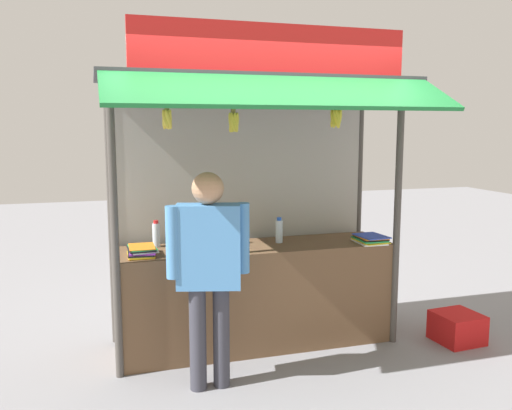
% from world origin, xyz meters
% --- Properties ---
extents(ground_plane, '(20.00, 20.00, 0.00)m').
position_xyz_m(ground_plane, '(0.00, 0.00, 0.00)').
color(ground_plane, gray).
extents(stall_counter, '(2.35, 0.61, 0.88)m').
position_xyz_m(stall_counter, '(0.00, 0.00, 0.44)').
color(stall_counter, brown).
rests_on(stall_counter, ground).
extents(stall_structure, '(2.55, 1.44, 2.63)m').
position_xyz_m(stall_structure, '(0.00, 0.08, 1.58)').
color(stall_structure, '#4C4742').
rests_on(stall_structure, ground).
extents(water_bottle_rear_center, '(0.08, 0.08, 0.28)m').
position_xyz_m(water_bottle_rear_center, '(-0.54, 0.03, 1.01)').
color(water_bottle_rear_center, silver).
rests_on(water_bottle_rear_center, stall_counter).
extents(water_bottle_front_right, '(0.06, 0.06, 0.22)m').
position_xyz_m(water_bottle_front_right, '(0.23, 0.06, 0.98)').
color(water_bottle_front_right, silver).
rests_on(water_bottle_front_right, stall_counter).
extents(water_bottle_mid_left, '(0.06, 0.06, 0.23)m').
position_xyz_m(water_bottle_mid_left, '(-0.82, 0.20, 0.98)').
color(water_bottle_mid_left, silver).
rests_on(water_bottle_mid_left, stall_counter).
extents(water_bottle_far_right, '(0.08, 0.08, 0.27)m').
position_xyz_m(water_bottle_far_right, '(-0.28, 0.12, 1.00)').
color(water_bottle_far_right, silver).
rests_on(water_bottle_far_right, stall_counter).
extents(magazine_stack_center, '(0.26, 0.33, 0.07)m').
position_xyz_m(magazine_stack_center, '(0.99, -0.18, 0.91)').
color(magazine_stack_center, white).
rests_on(magazine_stack_center, stall_counter).
extents(magazine_stack_right, '(0.24, 0.30, 0.08)m').
position_xyz_m(magazine_stack_right, '(-0.97, -0.10, 0.92)').
color(magazine_stack_right, orange).
rests_on(magazine_stack_right, stall_counter).
extents(banana_bunch_inner_left, '(0.09, 0.09, 0.29)m').
position_xyz_m(banana_bunch_inner_left, '(-0.79, -0.40, 1.94)').
color(banana_bunch_inner_left, '#332D23').
extents(banana_bunch_rightmost, '(0.09, 0.10, 0.31)m').
position_xyz_m(banana_bunch_rightmost, '(-0.30, -0.40, 1.92)').
color(banana_bunch_rightmost, '#332D23').
extents(banana_bunch_leftmost, '(0.10, 0.10, 0.28)m').
position_xyz_m(banana_bunch_leftmost, '(0.53, -0.40, 1.95)').
color(banana_bunch_leftmost, '#332D23').
extents(vendor_person, '(0.60, 0.30, 1.57)m').
position_xyz_m(vendor_person, '(-0.55, -0.67, 0.95)').
color(vendor_person, '#383842').
rests_on(vendor_person, ground).
extents(plastic_crate, '(0.39, 0.39, 0.26)m').
position_xyz_m(plastic_crate, '(1.71, -0.47, 0.13)').
color(plastic_crate, red).
rests_on(plastic_crate, ground).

